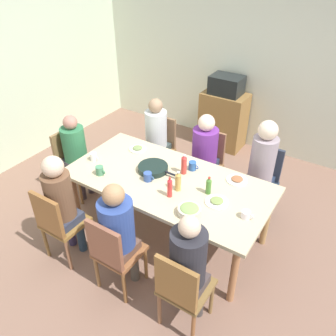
# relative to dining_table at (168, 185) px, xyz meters

# --- Properties ---
(ground_plane) EXTENTS (6.58, 6.58, 0.00)m
(ground_plane) POSITION_rel_dining_table_xyz_m (0.00, 0.00, -0.70)
(ground_plane) COLOR #846151
(wall_back) EXTENTS (5.72, 0.12, 2.60)m
(wall_back) POSITION_rel_dining_table_xyz_m (0.00, 2.53, 0.60)
(wall_back) COLOR silver
(wall_back) RESTS_ON ground_plane
(dining_table) EXTENTS (2.20, 1.09, 0.77)m
(dining_table) POSITION_rel_dining_table_xyz_m (0.00, 0.00, 0.00)
(dining_table) COLOR #C9B78F
(dining_table) RESTS_ON ground_plane
(chair_0) EXTENTS (0.40, 0.40, 0.90)m
(chair_0) POSITION_rel_dining_table_xyz_m (0.73, -0.92, -0.19)
(chair_0) COLOR olive
(chair_0) RESTS_ON ground_plane
(person_0) EXTENTS (0.30, 0.30, 1.23)m
(person_0) POSITION_rel_dining_table_xyz_m (0.73, -0.83, 0.03)
(person_0) COLOR #403F40
(person_0) RESTS_ON ground_plane
(chair_1) EXTENTS (0.40, 0.40, 0.90)m
(chair_1) POSITION_rel_dining_table_xyz_m (-0.73, -0.92, -0.19)
(chair_1) COLOR olive
(chair_1) RESTS_ON ground_plane
(person_1) EXTENTS (0.30, 0.30, 1.25)m
(person_1) POSITION_rel_dining_table_xyz_m (-0.73, -0.83, 0.04)
(person_1) COLOR #352C4C
(person_1) RESTS_ON ground_plane
(chair_2) EXTENTS (0.40, 0.40, 0.90)m
(chair_2) POSITION_rel_dining_table_xyz_m (0.73, 0.92, -0.19)
(chair_2) COLOR #2A3A4D
(chair_2) RESTS_ON ground_plane
(person_2) EXTENTS (0.30, 0.30, 1.30)m
(person_2) POSITION_rel_dining_table_xyz_m (0.73, 0.83, 0.08)
(person_2) COLOR #2A3B54
(person_2) RESTS_ON ground_plane
(chair_3) EXTENTS (0.40, 0.40, 0.90)m
(chair_3) POSITION_rel_dining_table_xyz_m (-1.48, 0.00, -0.19)
(chair_3) COLOR olive
(chair_3) RESTS_ON ground_plane
(person_3) EXTENTS (0.30, 0.30, 1.15)m
(person_3) POSITION_rel_dining_table_xyz_m (-1.39, 0.00, -0.01)
(person_3) COLOR #473C46
(person_3) RESTS_ON ground_plane
(chair_4) EXTENTS (0.40, 0.40, 0.90)m
(chair_4) POSITION_rel_dining_table_xyz_m (0.00, -0.92, -0.19)
(chair_4) COLOR brown
(chair_4) RESTS_ON ground_plane
(person_4) EXTENTS (0.32, 0.32, 1.22)m
(person_4) POSITION_rel_dining_table_xyz_m (0.00, -0.83, 0.04)
(person_4) COLOR #5A5347
(person_4) RESTS_ON ground_plane
(chair_5) EXTENTS (0.40, 0.40, 0.90)m
(chair_5) POSITION_rel_dining_table_xyz_m (-0.73, 0.92, -0.19)
(chair_5) COLOR olive
(chair_5) RESTS_ON ground_plane
(person_5) EXTENTS (0.30, 0.30, 1.22)m
(person_5) POSITION_rel_dining_table_xyz_m (-0.73, 0.83, 0.03)
(person_5) COLOR #403644
(person_5) RESTS_ON ground_plane
(chair_6) EXTENTS (0.40, 0.40, 0.90)m
(chair_6) POSITION_rel_dining_table_xyz_m (0.00, 0.92, -0.19)
(chair_6) COLOR olive
(chair_6) RESTS_ON ground_plane
(person_6) EXTENTS (0.32, 0.32, 1.19)m
(person_6) POSITION_rel_dining_table_xyz_m (-0.00, 0.83, 0.02)
(person_6) COLOR #26394F
(person_6) RESTS_ON ground_plane
(plate_0) EXTENTS (0.22, 0.22, 0.04)m
(plate_0) POSITION_rel_dining_table_xyz_m (0.63, 0.38, 0.08)
(plate_0) COLOR white
(plate_0) RESTS_ON dining_table
(plate_1) EXTENTS (0.23, 0.23, 0.04)m
(plate_1) POSITION_rel_dining_table_xyz_m (0.61, -0.06, 0.08)
(plate_1) COLOR white
(plate_1) RESTS_ON dining_table
(plate_2) EXTENTS (0.21, 0.21, 0.04)m
(plate_2) POSITION_rel_dining_table_xyz_m (-0.65, 0.32, 0.08)
(plate_2) COLOR silver
(plate_2) RESTS_ON dining_table
(bowl_0) EXTENTS (0.22, 0.22, 0.09)m
(bowl_0) POSITION_rel_dining_table_xyz_m (0.46, -0.35, 0.11)
(bowl_0) COLOR beige
(bowl_0) RESTS_ON dining_table
(serving_pan) EXTENTS (0.51, 0.33, 0.06)m
(serving_pan) POSITION_rel_dining_table_xyz_m (-0.23, 0.06, 0.10)
(serving_pan) COLOR black
(serving_pan) RESTS_ON dining_table
(cup_0) EXTENTS (0.12, 0.08, 0.10)m
(cup_0) POSITION_rel_dining_table_xyz_m (0.12, 0.31, 0.12)
(cup_0) COLOR #2B59A2
(cup_0) RESTS_ON dining_table
(cup_1) EXTENTS (0.12, 0.08, 0.07)m
(cup_1) POSITION_rel_dining_table_xyz_m (0.92, -0.11, 0.11)
(cup_1) COLOR white
(cup_1) RESTS_ON dining_table
(cup_2) EXTENTS (0.12, 0.09, 0.10)m
(cup_2) POSITION_rel_dining_table_xyz_m (-0.17, -0.13, 0.12)
(cup_2) COLOR #34539F
(cup_2) RESTS_ON dining_table
(cup_3) EXTENTS (0.12, 0.09, 0.10)m
(cup_3) POSITION_rel_dining_table_xyz_m (-0.67, -0.32, 0.12)
(cup_3) COLOR #498760
(cup_3) RESTS_ON dining_table
(cup_4) EXTENTS (0.11, 0.08, 0.09)m
(cup_4) POSITION_rel_dining_table_xyz_m (-0.93, -0.14, 0.12)
(cup_4) COLOR white
(cup_4) RESTS_ON dining_table
(bottle_0) EXTENTS (0.05, 0.05, 0.20)m
(bottle_0) POSITION_rel_dining_table_xyz_m (0.46, 0.03, 0.16)
(bottle_0) COLOR #458030
(bottle_0) RESTS_ON dining_table
(bottle_1) EXTENTS (0.06, 0.06, 0.22)m
(bottle_1) POSITION_rel_dining_table_xyz_m (0.18, -0.09, 0.17)
(bottle_1) COLOR tan
(bottle_1) RESTS_ON dining_table
(bottle_2) EXTENTS (0.05, 0.05, 0.23)m
(bottle_2) POSITION_rel_dining_table_xyz_m (0.17, -0.22, 0.18)
(bottle_2) COLOR red
(bottle_2) RESTS_ON dining_table
(bottle_3) EXTENTS (0.06, 0.06, 0.24)m
(bottle_3) POSITION_rel_dining_table_xyz_m (0.08, 0.19, 0.18)
(bottle_3) COLOR #D63D36
(bottle_3) RESTS_ON dining_table
(side_cabinet) EXTENTS (0.70, 0.44, 0.90)m
(side_cabinet) POSITION_rel_dining_table_xyz_m (-0.37, 2.23, -0.25)
(side_cabinet) COLOR olive
(side_cabinet) RESTS_ON ground_plane
(microwave) EXTENTS (0.48, 0.36, 0.28)m
(microwave) POSITION_rel_dining_table_xyz_m (-0.37, 2.23, 0.34)
(microwave) COLOR black
(microwave) RESTS_ON side_cabinet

